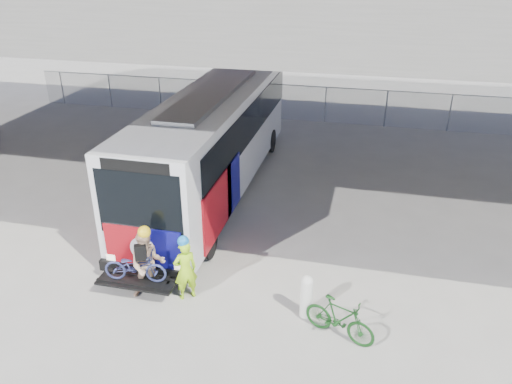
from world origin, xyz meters
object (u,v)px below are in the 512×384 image
(bollard, at_px, (306,295))
(bike_parked, at_px, (340,319))
(cyclist_tan, at_px, (148,263))
(cyclist_hivis, at_px, (185,268))
(bus, at_px, (214,134))

(bollard, bearing_deg, bike_parked, -34.61)
(bollard, height_order, bike_parked, bollard)
(bollard, relative_size, cyclist_tan, 0.57)
(bollard, xyz_separation_m, bike_parked, (0.83, -0.58, -0.09))
(cyclist_hivis, relative_size, cyclist_tan, 0.90)
(cyclist_hivis, height_order, cyclist_tan, cyclist_tan)
(bike_parked, bearing_deg, bus, 57.71)
(bus, distance_m, bike_parked, 8.73)
(bus, distance_m, bollard, 7.78)
(bus, distance_m, cyclist_tan, 6.57)
(bus, height_order, bollard, bus)
(bollard, bearing_deg, bus, 123.90)
(bollard, distance_m, bike_parked, 1.02)
(bollard, bearing_deg, cyclist_tan, -178.24)
(bus, height_order, cyclist_tan, bus)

